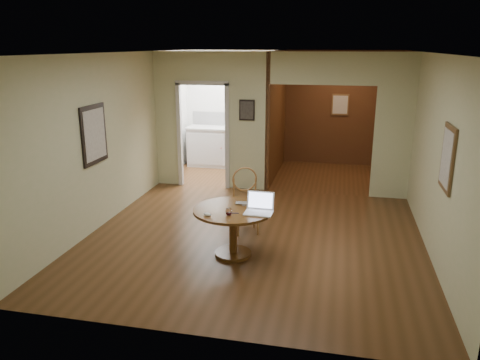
% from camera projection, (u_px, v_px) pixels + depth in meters
% --- Properties ---
extents(floor, '(5.00, 5.00, 0.00)m').
position_uv_depth(floor, '(253.00, 239.00, 7.03)').
color(floor, '#462B14').
rests_on(floor, ground).
extents(room_shell, '(5.20, 7.50, 5.00)m').
position_uv_depth(room_shell, '(259.00, 121.00, 9.68)').
color(room_shell, silver).
rests_on(room_shell, ground).
extents(dining_table, '(1.09, 1.09, 0.68)m').
position_uv_depth(dining_table, '(233.00, 221.00, 6.38)').
color(dining_table, brown).
rests_on(dining_table, ground).
extents(chair, '(0.55, 0.55, 1.01)m').
position_uv_depth(chair, '(246.00, 197.00, 7.22)').
color(chair, brown).
rests_on(chair, ground).
extents(open_laptop, '(0.37, 0.32, 0.26)m').
position_uv_depth(open_laptop, '(259.00, 207.00, 6.19)').
color(open_laptop, white).
rests_on(open_laptop, dining_table).
extents(closed_laptop, '(0.32, 0.23, 0.02)m').
position_uv_depth(closed_laptop, '(246.00, 204.00, 6.47)').
color(closed_laptop, silver).
rests_on(closed_laptop, dining_table).
extents(mouse, '(0.11, 0.08, 0.04)m').
position_uv_depth(mouse, '(207.00, 214.00, 6.07)').
color(mouse, white).
rests_on(mouse, dining_table).
extents(wine_glass, '(0.09, 0.09, 0.10)m').
position_uv_depth(wine_glass, '(229.00, 211.00, 6.08)').
color(wine_glass, white).
rests_on(wine_glass, dining_table).
extents(pen, '(0.13, 0.03, 0.01)m').
position_uv_depth(pen, '(234.00, 213.00, 6.16)').
color(pen, navy).
rests_on(pen, dining_table).
extents(kitchen_cabinet, '(2.06, 0.60, 0.94)m').
position_uv_depth(kitchen_cabinet, '(230.00, 147.00, 11.12)').
color(kitchen_cabinet, silver).
rests_on(kitchen_cabinet, ground).
extents(grocery_bag, '(0.29, 0.26, 0.28)m').
position_uv_depth(grocery_bag, '(245.00, 122.00, 10.88)').
color(grocery_bag, beige).
rests_on(grocery_bag, kitchen_cabinet).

